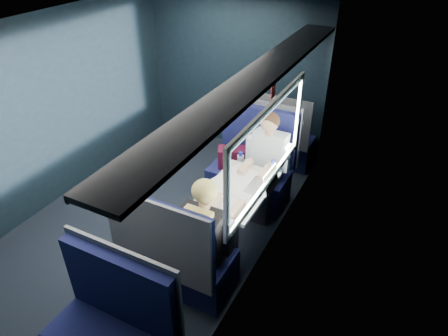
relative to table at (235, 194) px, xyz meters
The scene contains 13 objects.
ground 1.23m from the table, behind, with size 2.80×4.20×0.01m, color black.
room_shell 1.30m from the table, behind, with size 3.00×4.40×2.40m.
table is the anchor object (origin of this frame).
seat_bay_near 0.92m from the table, 102.65° to the left, with size 1.04×0.62×1.26m.
seat_bay_far 0.93m from the table, 101.78° to the right, with size 1.04×0.62×1.26m.
seat_row_front 1.82m from the table, 95.80° to the left, with size 1.04×0.51×1.16m.
seat_row_back 1.82m from the table, 95.80° to the right, with size 1.04×0.51×1.16m.
man 0.70m from the table, 84.48° to the left, with size 0.53×0.56×1.32m.
woman 0.71m from the table, 84.55° to the right, with size 0.53×0.56×1.32m.
papers 0.09m from the table, 137.74° to the left, with size 0.52×0.75×0.01m, color white.
laptop 0.34m from the table, 23.66° to the left, with size 0.25×0.33×0.24m.
bottle_small 0.49m from the table, 55.65° to the left, with size 0.06×0.06×0.21m.
cup 0.51m from the table, 58.22° to the left, with size 0.07×0.07×0.09m, color white.
Camera 1 is at (2.50, -3.11, 3.20)m, focal length 32.00 mm.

